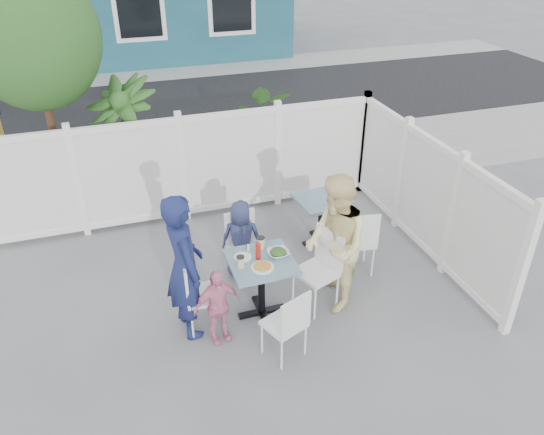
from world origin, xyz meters
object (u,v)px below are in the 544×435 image
object	(u,v)px
spare_table	(321,209)
toddler	(217,306)
chair_back	(243,240)
chair_left	(196,289)
chair_right	(322,263)
man	(184,266)
chair_near	(289,321)
boy	(241,239)
main_table	(261,273)
woman	(336,244)

from	to	relation	value
spare_table	toddler	world-z (taller)	toddler
chair_back	toddler	distance (m)	1.22
spare_table	chair_left	world-z (taller)	chair_left
chair_right	spare_table	bearing A→B (deg)	-43.67
chair_left	chair_right	xyz separation A→B (m)	(1.46, -0.02, 0.03)
man	chair_back	bearing A→B (deg)	-53.59
chair_back	man	distance (m)	1.21
chair_near	boy	xyz separation A→B (m)	(-0.05, 1.59, 0.02)
spare_table	chair_back	distance (m)	1.27
main_table	man	bearing A→B (deg)	178.60
chair_near	boy	size ratio (longest dim) A/B	0.82
chair_left	chair_right	distance (m)	1.46
chair_right	man	distance (m)	1.58
boy	toddler	bearing A→B (deg)	78.25
chair_near	woman	xyz separation A→B (m)	(0.80, 0.69, 0.33)
chair_near	woman	size ratio (longest dim) A/B	0.51
man	boy	distance (m)	1.22
spare_table	woman	world-z (taller)	woman
spare_table	man	size ratio (longest dim) A/B	0.41
chair_right	woman	world-z (taller)	woman
main_table	spare_table	bearing A→B (deg)	44.17
main_table	boy	bearing A→B (deg)	89.94
spare_table	woman	size ratio (longest dim) A/B	0.42
chair_left	woman	xyz separation A→B (m)	(1.60, -0.06, 0.29)
main_table	toddler	bearing A→B (deg)	-155.95
woman	spare_table	bearing A→B (deg)	170.43
main_table	chair_near	distance (m)	0.76
boy	toddler	size ratio (longest dim) A/B	1.14
chair_back	chair_near	distance (m)	1.57
woman	chair_left	bearing A→B (deg)	-85.33
chair_left	toddler	size ratio (longest dim) A/B	1.01
main_table	man	world-z (taller)	man
toddler	boy	bearing A→B (deg)	52.28
chair_back	man	xyz separation A→B (m)	(-0.85, -0.80, 0.34)
man	boy	bearing A→B (deg)	-52.23
spare_table	boy	bearing A→B (deg)	-163.72
spare_table	woman	distance (m)	1.35
chair_right	chair_back	size ratio (longest dim) A/B	1.10
boy	toddler	xyz separation A→B (m)	(-0.57, -1.09, -0.06)
chair_back	chair_near	size ratio (longest dim) A/B	1.03
spare_table	chair_left	xyz separation A→B (m)	(-1.97, -1.20, 0.00)
man	chair_left	bearing A→B (deg)	-109.86
chair_left	boy	world-z (taller)	boy
chair_right	boy	xyz separation A→B (m)	(-0.72, 0.86, -0.04)
chair_left	boy	xyz separation A→B (m)	(0.74, 0.84, -0.02)
main_table	woman	xyz separation A→B (m)	(0.86, -0.06, 0.25)
chair_left	toddler	world-z (taller)	chair_left
chair_left	chair_back	world-z (taller)	chair_left
man	toddler	size ratio (longest dim) A/B	1.87
spare_table	toddler	size ratio (longest dim) A/B	0.76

